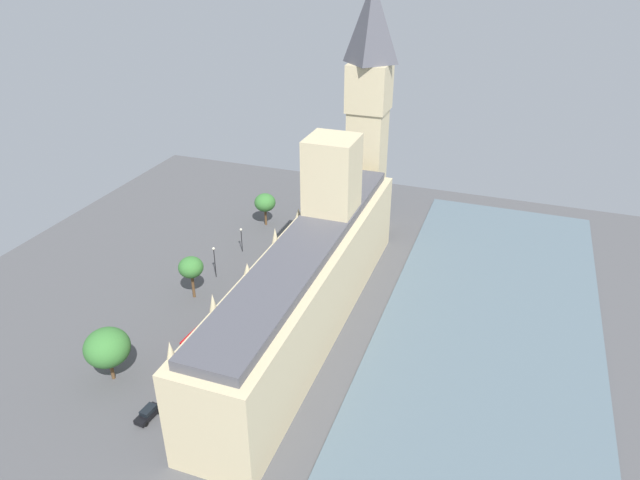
% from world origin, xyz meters
% --- Properties ---
extents(ground_plane, '(142.18, 142.18, 0.00)m').
position_xyz_m(ground_plane, '(0.00, 0.00, 0.00)').
color(ground_plane, '#4C4C4F').
extents(river_thames, '(38.49, 127.96, 0.25)m').
position_xyz_m(river_thames, '(-33.33, 0.00, 0.12)').
color(river_thames, slate).
rests_on(river_thames, ground).
extents(parliament_building, '(12.69, 72.18, 31.50)m').
position_xyz_m(parliament_building, '(-1.99, -1.82, 9.59)').
color(parliament_building, '#CCBA8E').
rests_on(parliament_building, ground).
extents(clock_tower, '(9.00, 9.00, 56.23)m').
position_xyz_m(clock_tower, '(-0.44, -42.61, 29.08)').
color(clock_tower, '#CCBA8E').
rests_on(clock_tower, ground).
extents(car_yellow_cab_leading, '(1.98, 4.29, 1.74)m').
position_xyz_m(car_yellow_cab_leading, '(14.41, -22.24, 0.89)').
color(car_yellow_cab_leading, gold).
rests_on(car_yellow_cab_leading, ground).
extents(car_white_near_tower, '(2.04, 4.15, 1.74)m').
position_xyz_m(car_white_near_tower, '(10.24, -14.64, 0.89)').
color(car_white_near_tower, silver).
rests_on(car_white_near_tower, ground).
extents(car_dark_green_corner, '(2.08, 4.22, 1.74)m').
position_xyz_m(car_dark_green_corner, '(12.89, -0.07, 0.88)').
color(car_dark_green_corner, '#19472D').
rests_on(car_dark_green_corner, ground).
extents(double_decker_bus_kerbside, '(3.35, 10.67, 4.75)m').
position_xyz_m(double_decker_bus_kerbside, '(11.85, 12.36, 2.63)').
color(double_decker_bus_kerbside, '#B20C0F').
rests_on(double_decker_bus_kerbside, ground).
extents(car_black_trailing, '(2.11, 4.41, 1.74)m').
position_xyz_m(car_black_trailing, '(11.98, 29.33, 0.89)').
color(car_black_trailing, black).
rests_on(car_black_trailing, ground).
extents(pedestrian_under_trees, '(0.63, 0.64, 1.54)m').
position_xyz_m(pedestrian_under_trees, '(6.79, 5.03, 0.69)').
color(pedestrian_under_trees, gray).
rests_on(pedestrian_under_trees, ground).
extents(pedestrian_midblock, '(0.59, 0.49, 1.59)m').
position_xyz_m(pedestrian_midblock, '(7.30, 17.83, 0.71)').
color(pedestrian_midblock, navy).
rests_on(pedestrian_midblock, ground).
extents(plane_tree_far_end, '(5.10, 5.10, 8.11)m').
position_xyz_m(plane_tree_far_end, '(22.30, -34.97, 5.90)').
color(plane_tree_far_end, brown).
rests_on(plane_tree_far_end, ground).
extents(plane_tree_by_river_gate, '(7.16, 7.16, 9.24)m').
position_xyz_m(plane_tree_by_river_gate, '(22.32, 23.91, 6.18)').
color(plane_tree_by_river_gate, brown).
rests_on(plane_tree_by_river_gate, ground).
extents(plane_tree_opposite_hall, '(4.81, 4.81, 8.77)m').
position_xyz_m(plane_tree_opposite_hall, '(22.35, -1.13, 6.66)').
color(plane_tree_opposite_hall, brown).
rests_on(plane_tree_opposite_hall, ground).
extents(street_lamp_slot_10, '(0.56, 0.56, 6.96)m').
position_xyz_m(street_lamp_slot_10, '(21.93, -9.20, 4.80)').
color(street_lamp_slot_10, black).
rests_on(street_lamp_slot_10, ground).
extents(street_lamp_slot_11, '(0.56, 0.56, 5.78)m').
position_xyz_m(street_lamp_slot_11, '(21.68, -20.83, 4.08)').
color(street_lamp_slot_11, black).
rests_on(street_lamp_slot_11, ground).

